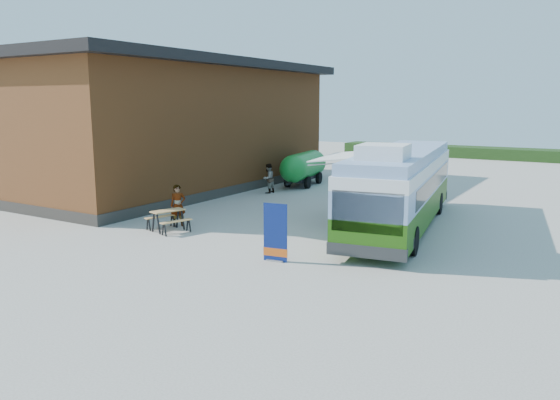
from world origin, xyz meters
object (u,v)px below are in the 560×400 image
Objects in this scene: picnic_table at (168,215)px; banner at (275,238)px; person_a at (178,206)px; slurry_tanker at (304,166)px; person_b at (268,178)px; bus at (401,186)px.

banner is at bearing 3.42° from picnic_table.
slurry_tanker is at bearing 44.08° from person_a.
person_b is at bearing 114.55° from banner.
bus reaches higher than picnic_table.
picnic_table is 1.08× the size of person_b.
banner is 6.56m from person_a.
person_a is at bearing -94.42° from slurry_tanker.
banner is at bearing -70.80° from person_a.
slurry_tanker reaches higher than person_a.
person_a reaches higher than picnic_table.
slurry_tanker reaches higher than picnic_table.
bus reaches higher than person_a.
slurry_tanker is (0.31, 3.61, 0.34)m from person_b.
slurry_tanker is at bearing 106.76° from banner.
person_a is at bearing 150.86° from banner.
bus reaches higher than person_b.
person_a is (-6.15, 2.28, 0.09)m from banner.
bus is 10.44m from person_b.
banner is at bearing -114.21° from bus.
slurry_tanker reaches higher than banner.
slurry_tanker is at bearing 128.76° from bus.
person_a is 0.32× the size of slurry_tanker.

